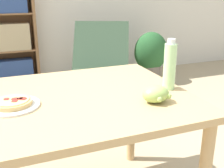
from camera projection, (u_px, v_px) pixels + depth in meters
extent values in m
cube|color=tan|center=(69.00, 100.00, 1.41)|extent=(1.21, 0.94, 0.03)
cylinder|color=tan|center=(131.00, 117.00, 2.07)|extent=(0.06, 0.06, 0.71)
cylinder|color=white|center=(12.00, 106.00, 1.29)|extent=(0.25, 0.25, 0.01)
cylinder|color=#DBB26B|center=(12.00, 103.00, 1.28)|extent=(0.18, 0.18, 0.02)
cylinder|color=#EACC7A|center=(12.00, 100.00, 1.28)|extent=(0.15, 0.15, 0.00)
cylinder|color=#A83328|center=(23.00, 99.00, 1.29)|extent=(0.03, 0.03, 0.00)
cylinder|color=#A83328|center=(15.00, 99.00, 1.28)|extent=(0.03, 0.03, 0.00)
cylinder|color=#A83328|center=(20.00, 98.00, 1.29)|extent=(0.03, 0.03, 0.00)
cylinder|color=#A83328|center=(6.00, 99.00, 1.28)|extent=(0.03, 0.03, 0.00)
cylinder|color=#A83328|center=(15.00, 101.00, 1.26)|extent=(0.03, 0.03, 0.00)
ellipsoid|color=#A8CC66|center=(156.00, 94.00, 1.33)|extent=(0.13, 0.10, 0.08)
sphere|color=#A8CC66|center=(160.00, 99.00, 1.28)|extent=(0.03, 0.03, 0.03)
sphere|color=#A8CC66|center=(169.00, 96.00, 1.32)|extent=(0.03, 0.03, 0.03)
sphere|color=#A8CC66|center=(155.00, 93.00, 1.36)|extent=(0.02, 0.02, 0.02)
sphere|color=#A8CC66|center=(162.00, 94.00, 1.31)|extent=(0.02, 0.02, 0.02)
sphere|color=#A8CC66|center=(158.00, 96.00, 1.36)|extent=(0.03, 0.03, 0.03)
sphere|color=#A8CC66|center=(147.00, 95.00, 1.33)|extent=(0.02, 0.02, 0.02)
sphere|color=#A8CC66|center=(162.00, 89.00, 1.37)|extent=(0.02, 0.02, 0.02)
sphere|color=#A8CC66|center=(161.00, 93.00, 1.33)|extent=(0.02, 0.02, 0.02)
sphere|color=#A8CC66|center=(147.00, 98.00, 1.30)|extent=(0.02, 0.02, 0.02)
cylinder|color=#B7EAA3|center=(170.00, 67.00, 1.48)|extent=(0.07, 0.07, 0.24)
cylinder|color=white|center=(171.00, 41.00, 1.44)|extent=(0.04, 0.04, 0.03)
cube|color=slate|center=(100.00, 95.00, 3.36)|extent=(0.78, 0.75, 0.10)
cube|color=#334733|center=(102.00, 72.00, 3.19)|extent=(0.81, 0.72, 0.14)
cube|color=#334733|center=(101.00, 46.00, 3.39)|extent=(0.77, 0.64, 0.55)
cube|color=brown|center=(34.00, 31.00, 3.71)|extent=(0.04, 0.26, 1.45)
cube|color=brown|center=(4.00, 31.00, 3.69)|extent=(0.78, 0.01, 1.45)
cube|color=brown|center=(11.00, 85.00, 3.81)|extent=(0.71, 0.25, 0.02)
cube|color=navy|center=(9.00, 72.00, 3.73)|extent=(0.61, 0.18, 0.34)
cube|color=brown|center=(7.00, 51.00, 3.66)|extent=(0.71, 0.25, 0.02)
cube|color=tan|center=(5.00, 37.00, 3.58)|extent=(0.61, 0.18, 0.34)
cube|color=brown|center=(2.00, 14.00, 3.51)|extent=(0.71, 0.25, 0.02)
cylinder|color=#70665B|center=(150.00, 73.00, 4.00)|extent=(0.28, 0.28, 0.24)
ellipsoid|color=#285B2D|center=(151.00, 52.00, 3.90)|extent=(0.47, 0.40, 0.54)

